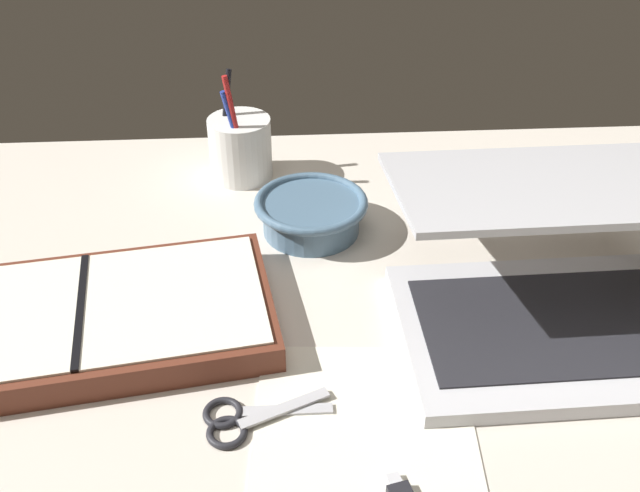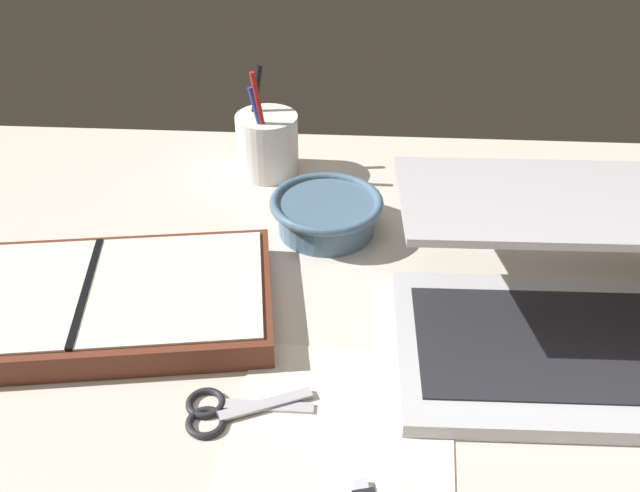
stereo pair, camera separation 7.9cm
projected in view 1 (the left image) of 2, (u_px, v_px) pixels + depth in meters
desk_top at (292, 350)px, 77.07cm from camera, size 140.00×100.00×2.00cm
laptop at (557, 278)px, 77.17cm from camera, size 34.58×33.81×15.56cm
bowl at (314, 213)px, 92.81cm from camera, size 14.85×14.85×4.90cm
pen_cup at (243, 147)px, 103.70cm from camera, size 9.08×9.08×16.63cm
planner at (87, 320)px, 76.87cm from camera, size 43.38×27.10×3.73cm
scissors at (243, 419)px, 67.43cm from camera, size 12.51×6.74×0.80cm
paper_sheet_front at (369, 460)px, 63.84cm from camera, size 22.82×30.73×0.16cm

